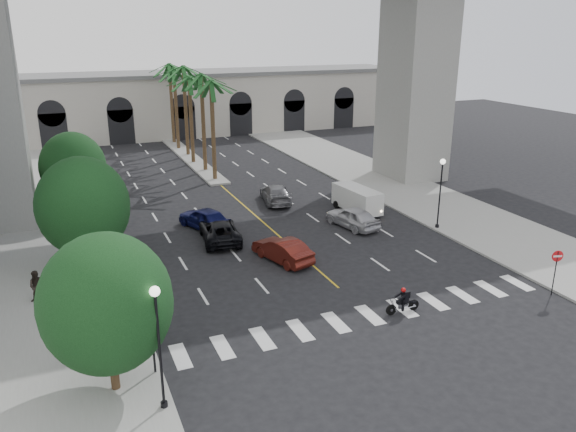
% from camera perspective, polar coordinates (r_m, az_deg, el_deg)
% --- Properties ---
extents(ground, '(140.00, 140.00, 0.00)m').
position_cam_1_polar(ground, '(31.21, 6.90, -8.74)').
color(ground, black).
rests_on(ground, ground).
extents(sidewalk_left, '(8.00, 100.00, 0.15)m').
position_cam_1_polar(sidewalk_left, '(41.43, -22.66, -2.93)').
color(sidewalk_left, gray).
rests_on(sidewalk_left, ground).
extents(sidewalk_right, '(8.00, 100.00, 0.15)m').
position_cam_1_polar(sidewalk_right, '(50.62, 13.38, 1.81)').
color(sidewalk_right, gray).
rests_on(sidewalk_right, ground).
extents(median, '(2.00, 24.00, 0.20)m').
position_cam_1_polar(median, '(65.06, -9.82, 5.76)').
color(median, gray).
rests_on(median, ground).
extents(pier_building, '(71.00, 10.50, 8.50)m').
position_cam_1_polar(pier_building, '(80.78, -12.85, 11.05)').
color(pier_building, beige).
rests_on(pier_building, ground).
extents(palm_a, '(3.20, 3.20, 10.30)m').
position_cam_1_polar(palm_a, '(54.04, -7.81, 12.96)').
color(palm_a, '#47331E').
rests_on(palm_a, ground).
extents(palm_b, '(3.20, 3.20, 10.60)m').
position_cam_1_polar(palm_b, '(57.89, -8.81, 13.55)').
color(palm_b, '#47331E').
rests_on(palm_b, ground).
extents(palm_c, '(3.20, 3.20, 10.10)m').
position_cam_1_polar(palm_c, '(61.74, -10.02, 13.37)').
color(palm_c, '#47331E').
rests_on(palm_c, ground).
extents(palm_d, '(3.20, 3.20, 10.90)m').
position_cam_1_polar(palm_d, '(65.64, -10.58, 14.28)').
color(palm_d, '#47331E').
rests_on(palm_d, ground).
extents(palm_e, '(3.20, 3.20, 10.40)m').
position_cam_1_polar(palm_e, '(69.53, -11.51, 14.07)').
color(palm_e, '#47331E').
rests_on(palm_e, ground).
extents(palm_f, '(3.20, 3.20, 10.70)m').
position_cam_1_polar(palm_f, '(73.48, -11.96, 14.48)').
color(palm_f, '#47331E').
rests_on(palm_f, ground).
extents(street_tree_near, '(5.20, 5.20, 6.89)m').
position_cam_1_polar(street_tree_near, '(23.32, -17.96, -8.44)').
color(street_tree_near, '#382616').
rests_on(street_tree_near, ground).
extents(street_tree_mid, '(5.44, 5.44, 7.21)m').
position_cam_1_polar(street_tree_mid, '(35.39, -20.09, 0.94)').
color(street_tree_mid, '#382616').
rests_on(street_tree_mid, ground).
extents(street_tree_far, '(5.04, 5.04, 6.68)m').
position_cam_1_polar(street_tree_far, '(47.08, -20.99, 4.65)').
color(street_tree_far, '#382616').
rests_on(street_tree_far, ground).
extents(lamp_post_left_near, '(0.40, 0.40, 5.35)m').
position_cam_1_polar(lamp_post_left_near, '(22.07, -13.01, -11.96)').
color(lamp_post_left_near, black).
rests_on(lamp_post_left_near, ground).
extents(lamp_post_left_far, '(0.40, 0.40, 5.35)m').
position_cam_1_polar(lamp_post_left_far, '(41.50, -18.28, 2.22)').
color(lamp_post_left_far, black).
rests_on(lamp_post_left_far, ground).
extents(lamp_post_right, '(0.40, 0.40, 5.35)m').
position_cam_1_polar(lamp_post_right, '(42.31, 15.24, 2.81)').
color(lamp_post_right, black).
rests_on(lamp_post_right, ground).
extents(traffic_signal_near, '(0.25, 0.18, 3.65)m').
position_cam_1_polar(traffic_signal_near, '(24.59, -13.73, -10.55)').
color(traffic_signal_near, black).
rests_on(traffic_signal_near, ground).
extents(traffic_signal_far, '(0.25, 0.18, 3.65)m').
position_cam_1_polar(traffic_signal_far, '(28.14, -15.12, -6.78)').
color(traffic_signal_far, black).
rests_on(traffic_signal_far, ground).
extents(motorcycle_rider, '(1.99, 0.54, 1.44)m').
position_cam_1_polar(motorcycle_rider, '(30.37, 11.69, -8.46)').
color(motorcycle_rider, black).
rests_on(motorcycle_rider, ground).
extents(car_a, '(2.81, 4.97, 1.59)m').
position_cam_1_polar(car_a, '(42.25, 6.59, -0.11)').
color(car_a, '#AFAEB3').
rests_on(car_a, ground).
extents(car_b, '(2.86, 4.89, 1.52)m').
position_cam_1_polar(car_b, '(35.94, -0.57, -3.47)').
color(car_b, '#571811').
rests_on(car_b, ground).
extents(car_c, '(3.13, 5.61, 1.48)m').
position_cam_1_polar(car_c, '(39.58, -6.95, -1.52)').
color(car_c, black).
rests_on(car_c, ground).
extents(car_d, '(3.10, 5.56, 1.52)m').
position_cam_1_polar(car_d, '(48.05, -1.27, 2.28)').
color(car_d, slate).
rests_on(car_d, ground).
extents(car_e, '(3.53, 5.12, 1.62)m').
position_cam_1_polar(car_e, '(42.18, -8.47, -0.21)').
color(car_e, '#10144C').
rests_on(car_e, ground).
extents(cargo_van, '(2.31, 4.94, 2.04)m').
position_cam_1_polar(cargo_van, '(45.62, 7.05, 1.74)').
color(cargo_van, silver).
rests_on(cargo_van, ground).
extents(pedestrian_a, '(0.70, 0.52, 1.77)m').
position_cam_1_polar(pedestrian_a, '(29.68, -17.88, -8.86)').
color(pedestrian_a, black).
rests_on(pedestrian_a, sidewalk_left).
extents(pedestrian_b, '(0.96, 0.80, 1.78)m').
position_cam_1_polar(pedestrian_b, '(33.31, -24.12, -6.53)').
color(pedestrian_b, black).
rests_on(pedestrian_b, sidewalk_left).
extents(do_not_enter_sign, '(0.64, 0.22, 2.69)m').
position_cam_1_polar(do_not_enter_sign, '(34.37, 25.61, -4.32)').
color(do_not_enter_sign, black).
rests_on(do_not_enter_sign, ground).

